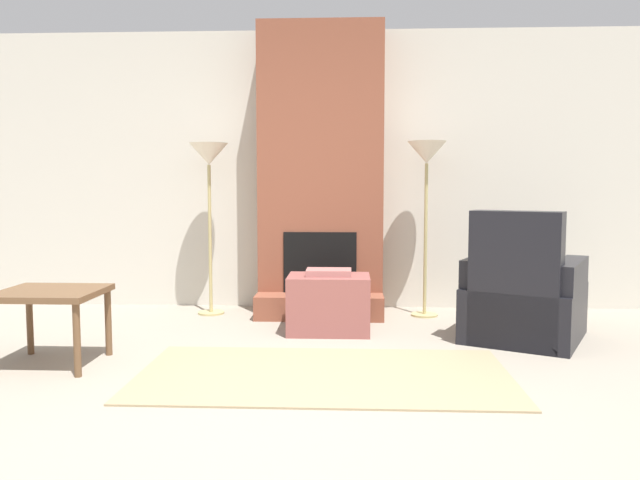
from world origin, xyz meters
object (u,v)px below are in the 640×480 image
object	(u,v)px
floor_lamp_left	(209,165)
ottoman	(329,303)
armchair	(523,302)
floor_lamp_right	(427,163)
side_table	(51,300)

from	to	relation	value
floor_lamp_left	ottoman	bearing A→B (deg)	-31.56
ottoman	armchair	xyz separation A→B (m)	(1.46, -0.19, 0.06)
ottoman	floor_lamp_right	size ratio (longest dim) A/B	0.42
ottoman	floor_lamp_left	world-z (taller)	floor_lamp_left
armchair	side_table	distance (m)	3.32
armchair	floor_lamp_right	size ratio (longest dim) A/B	0.75
side_table	floor_lamp_left	size ratio (longest dim) A/B	0.41
floor_lamp_left	side_table	bearing A→B (deg)	-112.06
floor_lamp_left	floor_lamp_right	size ratio (longest dim) A/B	0.99
floor_lamp_left	floor_lamp_right	bearing A→B (deg)	0.00
ottoman	floor_lamp_right	bearing A→B (deg)	38.78
floor_lamp_right	ottoman	bearing A→B (deg)	-141.22
ottoman	floor_lamp_left	xyz separation A→B (m)	(-1.09, 0.67, 1.11)
ottoman	floor_lamp_left	distance (m)	1.69
ottoman	floor_lamp_right	xyz separation A→B (m)	(0.83, 0.67, 1.12)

